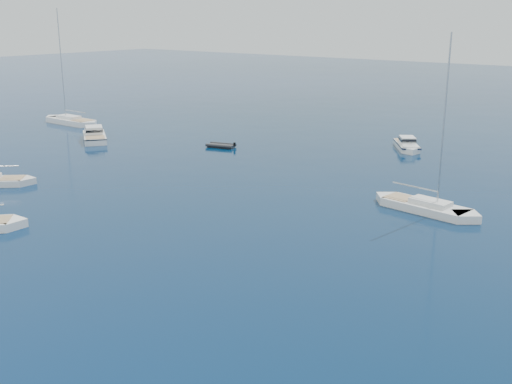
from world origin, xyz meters
TOP-DOWN VIEW (x-y plane):
  - motor_cruiser_far_l at (-36.97, 42.09)m, footprint 8.87×7.47m
  - motor_cruiser_horizon at (-2.40, 61.58)m, footprint 6.09×7.32m
  - sailboat_centre at (9.34, 39.45)m, footprint 10.45×3.95m
  - sailboat_far_l at (-49.95, 47.98)m, footprint 11.75×3.11m
  - tender_grey_far at (-20.95, 48.63)m, footprint 4.05×2.93m

SIDE VIEW (x-z plane):
  - motor_cruiser_far_l at x=-36.97m, z-range -1.18..1.18m
  - motor_cruiser_horizon at x=-2.40m, z-range -0.97..0.97m
  - sailboat_centre at x=9.34m, z-range -7.49..7.49m
  - sailboat_far_l at x=-49.95m, z-range -8.62..8.62m
  - tender_grey_far at x=-20.95m, z-range -0.47..0.47m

